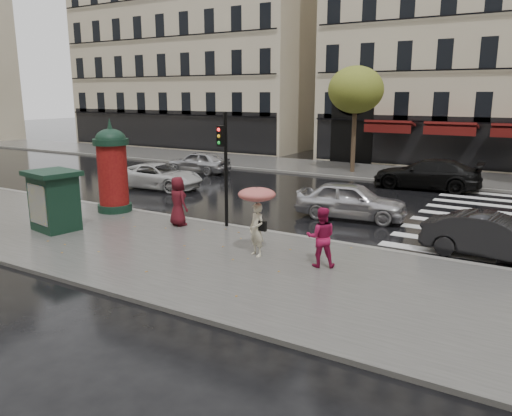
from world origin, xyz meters
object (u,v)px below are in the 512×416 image
Objects in this scene: man_burgundy at (178,201)px; morris_column at (112,167)px; car_far_silver at (198,162)px; car_white at (158,176)px; car_black at (427,174)px; woman_red at (321,237)px; traffic_light at (224,158)px; car_darkgrey at (493,237)px; woman_umbrella at (257,210)px; newsstand at (54,200)px; car_silver at (351,200)px.

man_burgundy is 3.97m from morris_column.
man_burgundy is at bearing 29.97° from car_far_silver.
car_black is (12.27, 7.30, 0.12)m from car_white.
man_burgundy is at bearing -39.14° from woman_red.
traffic_light is at bearing 3.37° from morris_column.
morris_column is 0.80× the size of car_white.
traffic_light is at bearing 104.25° from car_darkgrey.
woman_red is (2.06, 0.11, -0.57)m from woman_umbrella.
car_darkgrey is (10.53, 2.25, -0.36)m from man_burgundy.
car_far_silver is at bearing 133.32° from woman_umbrella.
car_far_silver is (-14.04, 12.60, -0.27)m from woman_red.
newsstand is at bearing 57.85° from man_burgundy.
morris_column is (-8.21, 2.02, 0.43)m from woman_umbrella.
car_far_silver is at bearing 56.13° from car_silver.
morris_column is 9.94m from car_silver.
woman_umbrella is 0.56× the size of morris_column.
car_darkgrey is 17.02m from car_white.
car_white is 1.16× the size of car_far_silver.
newsstand is (-3.42, -2.78, 0.19)m from man_burgundy.
morris_column is 1.80× the size of newsstand.
woman_umbrella reaches higher than man_burgundy.
car_white is at bearing 147.17° from traffic_light.
car_silver is at bearing 49.75° from traffic_light.
traffic_light reaches higher than car_far_silver.
car_darkgrey is at bearing -122.10° from car_silver.
traffic_light is (-2.79, 2.34, 1.11)m from woman_umbrella.
traffic_light is 1.01× the size of car_far_silver.
man_burgundy reaches higher than car_far_silver.
morris_column reaches higher than car_black.
woman_umbrella reaches higher than car_white.
car_darkgrey reaches higher than car_white.
newsstand is at bearing -82.65° from morris_column.
car_silver reaches higher than car_white.
car_black is (9.98, 12.60, -1.19)m from morris_column.
newsstand is (0.42, -3.23, -0.75)m from morris_column.
morris_column is 0.93× the size of car_far_silver.
car_silver is at bearing -12.08° from car_black.
traffic_light is 0.95× the size of car_silver.
car_white is (-12.57, 7.21, -0.31)m from woman_red.
newsstand is at bearing 124.76° from car_silver.
car_far_silver is at bearing 109.43° from morris_column.
newsstand reaches higher than car_black.
woman_red is 0.41× the size of traffic_light.
man_burgundy is at bearing 160.22° from woman_umbrella.
traffic_light reaches higher than car_black.
car_far_silver is at bearing 68.75° from car_darkgrey.
traffic_light is at bearing -24.58° from car_black.
traffic_light is (1.59, 0.77, 1.62)m from man_burgundy.
woman_red reaches higher than car_silver.
car_black reaches higher than car_silver.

